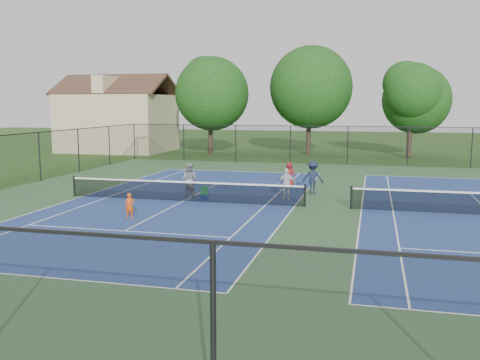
% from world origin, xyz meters
% --- Properties ---
extents(ground, '(140.00, 140.00, 0.00)m').
position_xyz_m(ground, '(0.00, 0.00, 0.00)').
color(ground, '#234716').
rests_on(ground, ground).
extents(court_pad, '(36.00, 36.00, 0.01)m').
position_xyz_m(court_pad, '(0.00, 0.00, 0.00)').
color(court_pad, '#2B4D2C').
rests_on(court_pad, ground).
extents(tennis_court_left, '(12.00, 23.83, 1.07)m').
position_xyz_m(tennis_court_left, '(-7.00, 0.00, 0.10)').
color(tennis_court_left, navy).
rests_on(tennis_court_left, ground).
extents(perimeter_fence, '(36.08, 36.08, 3.02)m').
position_xyz_m(perimeter_fence, '(0.00, 0.00, 1.60)').
color(perimeter_fence, black).
rests_on(perimeter_fence, ground).
extents(tree_back_a, '(6.80, 6.80, 9.15)m').
position_xyz_m(tree_back_a, '(-13.00, 24.00, 6.04)').
color(tree_back_a, '#2D2116').
rests_on(tree_back_a, ground).
extents(tree_back_b, '(7.60, 7.60, 10.03)m').
position_xyz_m(tree_back_b, '(-4.00, 26.00, 6.60)').
color(tree_back_b, '#2D2116').
rests_on(tree_back_b, ground).
extents(tree_back_c, '(6.00, 6.00, 8.40)m').
position_xyz_m(tree_back_c, '(5.00, 25.00, 5.48)').
color(tree_back_c, '#2D2116').
rests_on(tree_back_c, ground).
extents(clapboard_house, '(10.80, 8.10, 7.65)m').
position_xyz_m(clapboard_house, '(-23.00, 25.00, 3.09)').
color(clapboard_house, tan).
rests_on(clapboard_house, ground).
extents(child_player, '(0.45, 0.38, 1.06)m').
position_xyz_m(child_player, '(-7.82, -4.22, 0.53)').
color(child_player, '#DE4C0E').
rests_on(child_player, ground).
extents(instructor, '(0.94, 0.78, 1.75)m').
position_xyz_m(instructor, '(-7.14, 1.31, 0.88)').
color(instructor, gray).
rests_on(instructor, ground).
extents(bystander_a, '(1.01, 0.67, 1.59)m').
position_xyz_m(bystander_a, '(-2.17, 1.65, 0.79)').
color(bystander_a, silver).
rests_on(bystander_a, ground).
extents(bystander_b, '(1.14, 0.67, 1.75)m').
position_xyz_m(bystander_b, '(-1.11, 3.75, 0.87)').
color(bystander_b, '#162032').
rests_on(bystander_b, ground).
extents(bystander_c, '(0.76, 0.54, 1.45)m').
position_xyz_m(bystander_c, '(-2.67, 5.75, 0.72)').
color(bystander_c, maroon).
rests_on(bystander_c, ground).
extents(ball_crate, '(0.44, 0.38, 0.27)m').
position_xyz_m(ball_crate, '(-6.09, 0.56, 0.14)').
color(ball_crate, '#162C98').
rests_on(ball_crate, ground).
extents(ball_hopper, '(0.38, 0.34, 0.41)m').
position_xyz_m(ball_hopper, '(-6.09, 0.56, 0.48)').
color(ball_hopper, green).
rests_on(ball_hopper, ball_crate).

